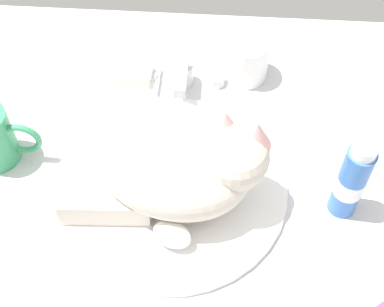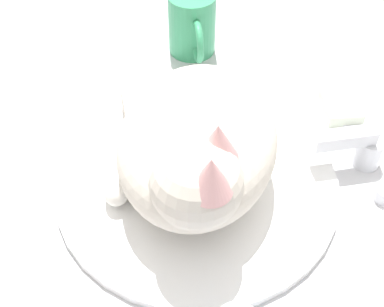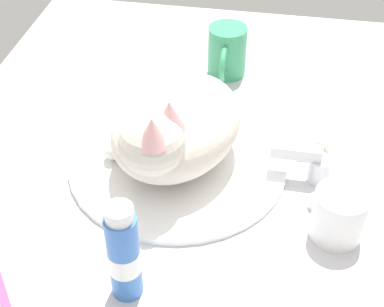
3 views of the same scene
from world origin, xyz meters
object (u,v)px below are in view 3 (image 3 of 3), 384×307
object	(u,v)px
cat	(172,128)
toothpaste_bottle	(124,254)
toothbrush	(3,297)
rinse_cup	(339,215)
soap_bar	(316,135)
faucet	(313,166)
coffee_mug	(227,52)

from	to	relation	value
cat	toothpaste_bottle	xyz separation A→B (cm)	(24.47, -1.06, -1.03)
cat	toothbrush	bearing A→B (deg)	-29.58
rinse_cup	soap_bar	bearing A→B (deg)	-170.88
toothbrush	faucet	bearing A→B (deg)	127.98
toothpaste_bottle	toothbrush	world-z (taller)	toothpaste_bottle
soap_bar	rinse_cup	bearing A→B (deg)	9.12
rinse_cup	soap_bar	distance (cm)	20.03
toothpaste_bottle	coffee_mug	bearing A→B (deg)	173.84
coffee_mug	faucet	bearing A→B (deg)	31.59
soap_bar	faucet	bearing A→B (deg)	-3.14
faucet	coffee_mug	bearing A→B (deg)	-148.41
cat	toothpaste_bottle	distance (cm)	24.52
soap_bar	toothbrush	bearing A→B (deg)	-45.13
coffee_mug	toothpaste_bottle	size ratio (longest dim) A/B	0.78
cat	soap_bar	world-z (taller)	cat
coffee_mug	soap_bar	distance (cm)	26.37
faucet	toothbrush	distance (cm)	48.68
cat	toothbrush	size ratio (longest dim) A/B	2.63
cat	soap_bar	size ratio (longest dim) A/B	4.75
toothbrush	rinse_cup	bearing A→B (deg)	114.27
faucet	toothbrush	bearing A→B (deg)	-52.02
coffee_mug	cat	bearing A→B (deg)	-9.22
rinse_cup	toothpaste_bottle	world-z (taller)	toothpaste_bottle
rinse_cup	toothbrush	distance (cm)	46.16
coffee_mug	rinse_cup	world-z (taller)	coffee_mug
faucet	cat	distance (cm)	22.68
rinse_cup	toothpaste_bottle	size ratio (longest dim) A/B	0.51
coffee_mug	toothbrush	size ratio (longest dim) A/B	1.02
cat	soap_bar	bearing A→B (deg)	113.63
coffee_mug	soap_bar	bearing A→B (deg)	42.51
toothbrush	toothpaste_bottle	bearing A→B (deg)	105.83
faucet	rinse_cup	bearing A→B (deg)	18.31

